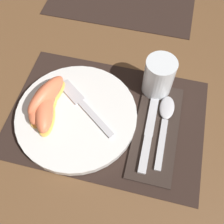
# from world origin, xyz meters

# --- Properties ---
(ground_plane) EXTENTS (3.00, 3.00, 0.00)m
(ground_plane) POSITION_xyz_m (0.00, 0.00, 0.00)
(ground_plane) COLOR brown
(placemat) EXTENTS (0.44, 0.30, 0.00)m
(placemat) POSITION_xyz_m (0.00, 0.00, 0.00)
(placemat) COLOR black
(placemat) RESTS_ON ground_plane
(plate) EXTENTS (0.27, 0.27, 0.02)m
(plate) POSITION_xyz_m (-0.07, -0.02, 0.01)
(plate) COLOR white
(plate) RESTS_ON placemat
(juice_glass) EXTENTS (0.07, 0.07, 0.10)m
(juice_glass) POSITION_xyz_m (0.10, 0.10, 0.05)
(juice_glass) COLOR silver
(juice_glass) RESTS_ON placemat
(napkin) EXTENTS (0.10, 0.24, 0.00)m
(napkin) POSITION_xyz_m (0.12, -0.01, 0.01)
(napkin) COLOR #2D231E
(napkin) RESTS_ON placemat
(knife) EXTENTS (0.02, 0.21, 0.01)m
(knife) POSITION_xyz_m (0.10, -0.01, 0.01)
(knife) COLOR #BCBCC1
(knife) RESTS_ON napkin
(spoon) EXTENTS (0.03, 0.18, 0.01)m
(spoon) POSITION_xyz_m (0.13, 0.03, 0.01)
(spoon) COLOR #BCBCC1
(spoon) RESTS_ON napkin
(fork) EXTENTS (0.16, 0.12, 0.00)m
(fork) POSITION_xyz_m (-0.06, 0.01, 0.02)
(fork) COLOR #BCBCC1
(fork) RESTS_ON plate
(citrus_wedge_0) EXTENTS (0.07, 0.13, 0.05)m
(citrus_wedge_0) POSITION_xyz_m (-0.14, 0.00, 0.04)
(citrus_wedge_0) COLOR #F7C656
(citrus_wedge_0) RESTS_ON plate
(citrus_wedge_1) EXTENTS (0.06, 0.12, 0.03)m
(citrus_wedge_1) POSITION_xyz_m (-0.14, -0.02, 0.03)
(citrus_wedge_1) COLOR #F7C656
(citrus_wedge_1) RESTS_ON plate
(citrus_wedge_2) EXTENTS (0.07, 0.11, 0.04)m
(citrus_wedge_2) POSITION_xyz_m (-0.13, -0.04, 0.04)
(citrus_wedge_2) COLOR #F7C656
(citrus_wedge_2) RESTS_ON plate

